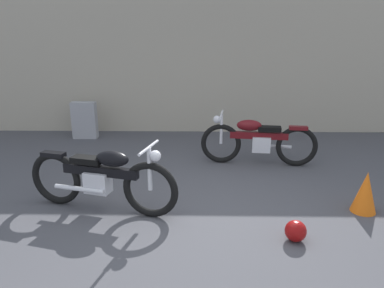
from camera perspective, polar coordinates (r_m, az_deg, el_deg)
ground_plane at (r=4.69m, az=1.33°, el=-11.73°), size 40.00×40.00×0.00m
building_wall at (r=8.53m, az=1.29°, el=13.39°), size 18.00×0.30×3.42m
stone_marker at (r=8.38m, az=-16.39°, el=3.57°), size 0.53×0.21×0.81m
helmet at (r=4.37m, az=15.82°, el=-12.90°), size 0.24×0.24×0.24m
traffic_cone at (r=5.27m, az=25.37°, el=-6.78°), size 0.32×0.32×0.55m
motorcycle_maroon at (r=6.51m, az=10.17°, el=0.55°), size 2.02×0.57×0.91m
motorcycle_black at (r=4.88m, az=-13.81°, el=-5.16°), size 2.05×0.77×0.94m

